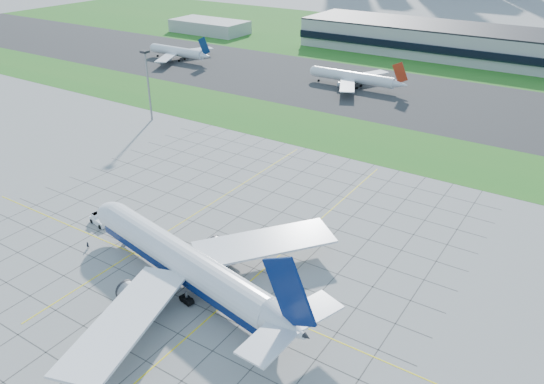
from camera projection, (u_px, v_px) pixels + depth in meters
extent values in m
plane|color=gray|center=(173.00, 263.00, 115.46)|extent=(1400.00, 1400.00, 0.00)
cube|color=#247020|center=(352.00, 137.00, 182.45)|extent=(700.00, 35.00, 0.04)
cube|color=#383838|center=(408.00, 97.00, 223.38)|extent=(700.00, 75.00, 0.04)
cube|color=#247020|center=(476.00, 49.00, 305.27)|extent=(700.00, 145.00, 0.04)
cube|color=#474744|center=(68.00, 191.00, 146.20)|extent=(0.18, 130.00, 0.02)
cube|color=#474744|center=(87.00, 198.00, 142.32)|extent=(0.18, 130.00, 0.02)
cube|color=#474744|center=(108.00, 206.00, 138.44)|extent=(0.18, 130.00, 0.02)
cube|color=#474744|center=(129.00, 214.00, 134.55)|extent=(0.18, 130.00, 0.02)
cube|color=#474744|center=(152.00, 223.00, 130.67)|extent=(0.18, 130.00, 0.02)
cube|color=#474744|center=(176.00, 232.00, 126.78)|extent=(0.18, 130.00, 0.02)
cube|color=#474744|center=(202.00, 242.00, 122.90)|extent=(0.18, 130.00, 0.02)
cube|color=#474744|center=(230.00, 253.00, 119.02)|extent=(0.18, 130.00, 0.02)
cube|color=#474744|center=(259.00, 264.00, 115.13)|extent=(0.18, 130.00, 0.02)
cube|color=#474744|center=(290.00, 276.00, 111.25)|extent=(0.18, 130.00, 0.02)
cube|color=#474744|center=(324.00, 289.00, 107.36)|extent=(0.18, 130.00, 0.02)
cube|color=#474744|center=(360.00, 303.00, 103.48)|extent=(0.18, 130.00, 0.02)
cube|color=#474744|center=(399.00, 318.00, 99.60)|extent=(0.18, 130.00, 0.02)
cube|color=#474744|center=(3.00, 382.00, 85.68)|extent=(110.00, 0.18, 0.02)
cube|color=#474744|center=(46.00, 352.00, 91.64)|extent=(110.00, 0.18, 0.02)
cube|color=#474744|center=(83.00, 326.00, 97.59)|extent=(110.00, 0.18, 0.02)
cube|color=#474744|center=(117.00, 302.00, 103.55)|extent=(110.00, 0.18, 0.02)
cube|color=#474744|center=(146.00, 282.00, 109.50)|extent=(110.00, 0.18, 0.02)
cube|color=#474744|center=(173.00, 263.00, 115.46)|extent=(110.00, 0.18, 0.02)
cube|color=#474744|center=(197.00, 246.00, 121.41)|extent=(110.00, 0.18, 0.02)
cube|color=#474744|center=(218.00, 231.00, 127.37)|extent=(110.00, 0.18, 0.02)
cube|color=#474744|center=(238.00, 217.00, 133.32)|extent=(110.00, 0.18, 0.02)
cube|color=#474744|center=(256.00, 204.00, 139.28)|extent=(110.00, 0.18, 0.02)
cube|color=#474744|center=(273.00, 192.00, 145.23)|extent=(110.00, 0.18, 0.02)
cube|color=#474744|center=(288.00, 182.00, 151.19)|extent=(110.00, 0.18, 0.02)
cube|color=#474744|center=(302.00, 172.00, 157.14)|extent=(110.00, 0.18, 0.02)
cube|color=#474744|center=(315.00, 162.00, 163.10)|extent=(110.00, 0.18, 0.02)
cube|color=#FFE80D|center=(166.00, 267.00, 113.97)|extent=(120.00, 0.25, 0.03)
cube|color=#FFE80D|center=(197.00, 213.00, 135.20)|extent=(0.25, 100.00, 0.03)
cube|color=#FFE80D|center=(291.00, 245.00, 121.60)|extent=(0.25, 100.00, 0.03)
cube|color=black|center=(540.00, 62.00, 248.04)|extent=(260.00, 1.00, 4.00)
cube|color=#B7B7B2|center=(210.00, 26.00, 347.63)|extent=(50.00, 25.00, 8.00)
cylinder|color=gray|center=(149.00, 87.00, 192.10)|extent=(0.70, 0.70, 25.00)
cube|color=black|center=(145.00, 52.00, 186.28)|extent=(2.50, 2.50, 0.80)
cylinder|color=white|center=(182.00, 259.00, 106.23)|extent=(49.73, 15.71, 6.44)
cube|color=#081B52|center=(183.00, 267.00, 107.17)|extent=(49.65, 15.29, 1.72)
ellipsoid|color=white|center=(116.00, 216.00, 121.50)|extent=(11.35, 8.29, 6.44)
cube|color=black|center=(110.00, 211.00, 122.71)|extent=(2.97, 3.82, 0.64)
cone|color=white|center=(286.00, 325.00, 88.49)|extent=(9.60, 7.64, 6.12)
cube|color=#081B52|center=(289.00, 292.00, 84.86)|extent=(11.60, 2.75, 13.71)
cube|color=white|center=(265.00, 242.00, 113.72)|extent=(25.82, 29.86, 1.04)
cube|color=white|center=(125.00, 320.00, 91.76)|extent=(17.16, 31.56, 1.04)
cylinder|color=slate|center=(225.00, 250.00, 114.91)|extent=(7.63, 5.33, 4.08)
cylinder|color=slate|center=(135.00, 298.00, 100.51)|extent=(7.63, 5.33, 4.08)
cylinder|color=gray|center=(125.00, 238.00, 121.96)|extent=(0.45, 0.45, 2.79)
cylinder|color=black|center=(125.00, 241.00, 122.33)|extent=(1.26, 0.75, 1.18)
cylinder|color=black|center=(214.00, 284.00, 107.54)|extent=(1.62, 1.53, 1.40)
cylinder|color=black|center=(187.00, 300.00, 103.15)|extent=(1.62, 1.53, 1.40)
cube|color=white|center=(101.00, 221.00, 129.86)|extent=(6.36, 3.85, 1.39)
cube|color=white|center=(97.00, 215.00, 130.38)|extent=(2.17, 2.48, 1.09)
cube|color=black|center=(96.00, 214.00, 130.29)|extent=(1.93, 2.25, 0.69)
cube|color=gray|center=(110.00, 228.00, 127.36)|extent=(2.95, 0.74, 0.18)
cylinder|color=black|center=(101.00, 217.00, 132.06)|extent=(1.16, 0.69, 1.09)
cylinder|color=black|center=(92.00, 221.00, 130.42)|extent=(1.16, 0.69, 1.09)
cylinder|color=black|center=(110.00, 223.00, 129.61)|extent=(1.16, 0.69, 1.09)
cylinder|color=black|center=(100.00, 227.00, 127.97)|extent=(1.16, 0.69, 1.09)
imported|color=black|center=(88.00, 245.00, 120.21)|extent=(0.71, 0.70, 1.66)
imported|color=black|center=(255.00, 338.00, 93.38)|extent=(1.18, 1.12, 1.91)
cylinder|color=white|center=(177.00, 52.00, 279.54)|extent=(33.32, 4.80, 4.80)
cube|color=navy|center=(204.00, 46.00, 268.26)|extent=(7.46, 0.40, 9.15)
cube|color=white|center=(195.00, 50.00, 286.97)|extent=(13.89, 20.66, 0.40)
cube|color=white|center=(166.00, 58.00, 270.59)|extent=(13.89, 20.66, 0.40)
cylinder|color=black|center=(185.00, 59.00, 281.66)|extent=(1.00, 1.00, 1.00)
cylinder|color=black|center=(179.00, 61.00, 278.38)|extent=(1.00, 1.00, 1.00)
cylinder|color=white|center=(353.00, 77.00, 234.48)|extent=(38.38, 4.80, 4.80)
cube|color=#AB2A13|center=(400.00, 73.00, 221.83)|extent=(7.46, 0.40, 9.15)
cube|color=white|center=(368.00, 74.00, 241.74)|extent=(13.89, 20.66, 0.40)
cube|color=white|center=(347.00, 85.00, 225.36)|extent=(13.89, 20.66, 0.40)
cylinder|color=black|center=(361.00, 86.00, 236.39)|extent=(1.00, 1.00, 1.00)
cylinder|color=black|center=(357.00, 88.00, 233.12)|extent=(1.00, 1.00, 1.00)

